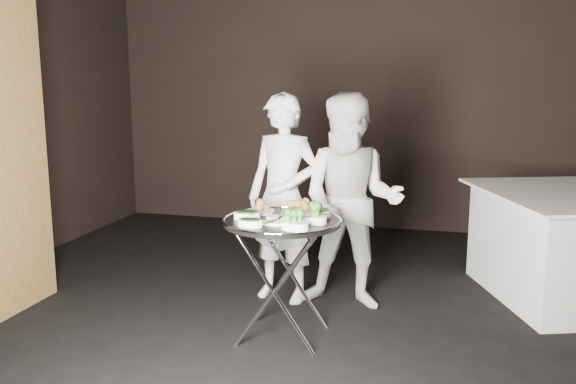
% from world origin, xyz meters
% --- Properties ---
extents(floor, '(6.00, 7.00, 0.05)m').
position_xyz_m(floor, '(0.00, 0.00, -0.03)').
color(floor, black).
rests_on(floor, ground).
extents(wall_back, '(6.00, 0.05, 3.00)m').
position_xyz_m(wall_back, '(0.00, 3.52, 1.50)').
color(wall_back, black).
rests_on(wall_back, floor).
extents(tray_stand, '(0.53, 0.45, 0.78)m').
position_xyz_m(tray_stand, '(-0.21, 0.33, 0.44)').
color(tray_stand, silver).
rests_on(tray_stand, floor).
extents(serving_tray, '(0.76, 0.76, 0.04)m').
position_xyz_m(serving_tray, '(-0.21, 0.33, 0.79)').
color(serving_tray, black).
rests_on(serving_tray, tray_stand).
extents(potato_plate_a, '(0.19, 0.19, 0.07)m').
position_xyz_m(potato_plate_a, '(-0.40, 0.48, 0.83)').
color(potato_plate_a, beige).
rests_on(potato_plate_a, serving_tray).
extents(potato_plate_b, '(0.21, 0.21, 0.08)m').
position_xyz_m(potato_plate_b, '(-0.15, 0.54, 0.83)').
color(potato_plate_b, beige).
rests_on(potato_plate_b, serving_tray).
extents(greens_bowl, '(0.13, 0.13, 0.08)m').
position_xyz_m(greens_bowl, '(0.02, 0.44, 0.83)').
color(greens_bowl, white).
rests_on(greens_bowl, serving_tray).
extents(asparagus_plate_a, '(0.21, 0.13, 0.04)m').
position_xyz_m(asparagus_plate_a, '(-0.22, 0.32, 0.82)').
color(asparagus_plate_a, white).
rests_on(asparagus_plate_a, serving_tray).
extents(asparagus_plate_b, '(0.18, 0.13, 0.03)m').
position_xyz_m(asparagus_plate_b, '(-0.23, 0.18, 0.81)').
color(asparagus_plate_b, white).
rests_on(asparagus_plate_b, serving_tray).
extents(spinach_bowl_a, '(0.19, 0.15, 0.07)m').
position_xyz_m(spinach_bowl_a, '(-0.43, 0.28, 0.83)').
color(spinach_bowl_a, white).
rests_on(spinach_bowl_a, serving_tray).
extents(spinach_bowl_b, '(0.16, 0.10, 0.06)m').
position_xyz_m(spinach_bowl_b, '(-0.35, 0.09, 0.83)').
color(spinach_bowl_b, white).
rests_on(spinach_bowl_b, serving_tray).
extents(broccoli_bowl_a, '(0.19, 0.14, 0.08)m').
position_xyz_m(broccoli_bowl_a, '(-0.00, 0.28, 0.83)').
color(broccoli_bowl_a, white).
rests_on(broccoli_bowl_a, serving_tray).
extents(broccoli_bowl_b, '(0.22, 0.19, 0.08)m').
position_xyz_m(broccoli_bowl_b, '(-0.07, 0.10, 0.83)').
color(broccoli_bowl_b, white).
rests_on(broccoli_bowl_b, serving_tray).
extents(serving_utensils, '(0.57, 0.41, 0.01)m').
position_xyz_m(serving_utensils, '(-0.19, 0.39, 0.85)').
color(serving_utensils, silver).
rests_on(serving_utensils, serving_tray).
extents(waiter_left, '(0.64, 0.49, 1.59)m').
position_xyz_m(waiter_left, '(-0.39, 1.04, 0.79)').
color(waiter_left, silver).
rests_on(waiter_left, floor).
extents(waiter_right, '(0.78, 0.62, 1.59)m').
position_xyz_m(waiter_right, '(0.13, 1.00, 0.79)').
color(waiter_right, silver).
rests_on(waiter_right, floor).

